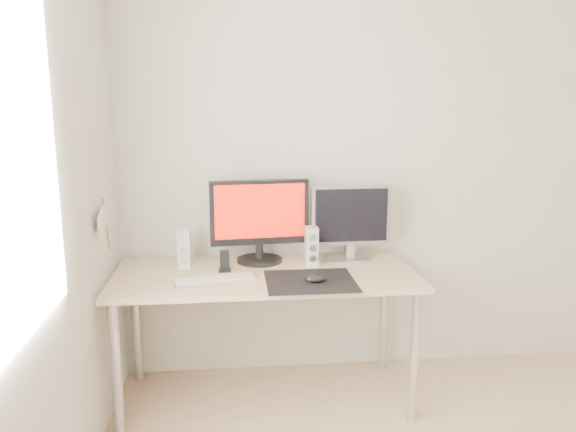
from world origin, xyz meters
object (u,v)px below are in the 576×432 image
mouse (315,279)px  main_monitor (260,218)px  speaker_right (312,246)px  second_monitor (351,219)px  keyboard (215,279)px  speaker_left (184,248)px  phone_dock (225,265)px  desk (266,286)px

mouse → main_monitor: (-0.25, 0.40, 0.23)m
speaker_right → second_monitor: bearing=16.8°
mouse → keyboard: mouse is taller
speaker_right → keyboard: (-0.52, -0.23, -0.10)m
mouse → speaker_left: speaker_left is taller
second_monitor → speaker_right: second_monitor is taller
mouse → second_monitor: 0.51m
mouse → speaker_right: (0.03, 0.32, 0.08)m
second_monitor → speaker_left: bearing=-177.0°
main_monitor → second_monitor: bearing=-2.0°
mouse → keyboard: 0.50m
second_monitor → speaker_right: bearing=-163.2°
speaker_left → keyboard: 0.32m
speaker_left → speaker_right: bearing=-1.7°
phone_dock → mouse: bearing=-28.6°
mouse → main_monitor: 0.53m
main_monitor → phone_dock: main_monitor is taller
desk → keyboard: size_ratio=3.67×
main_monitor → keyboard: 0.47m
speaker_left → phone_dock: 0.25m
mouse → desk: mouse is taller
desk → phone_dock: size_ratio=13.86×
speaker_left → speaker_right: (0.70, -0.02, 0.00)m
mouse → phone_dock: 0.51m
main_monitor → desk: bearing=-84.7°
desk → phone_dock: phone_dock is taller
speaker_left → phone_dock: bearing=-22.7°
main_monitor → phone_dock: (-0.20, -0.16, -0.22)m
second_monitor → main_monitor: bearing=178.0°
desk → main_monitor: 0.39m
speaker_right → phone_dock: size_ratio=1.85×
main_monitor → speaker_right: main_monitor is taller
speaker_left → keyboard: (0.17, -0.25, -0.10)m
speaker_left → phone_dock: size_ratio=1.85×
mouse → second_monitor: (0.26, 0.39, 0.22)m
mouse → desk: 0.33m
speaker_left → keyboard: speaker_left is taller
speaker_left → phone_dock: (0.22, -0.09, -0.07)m
speaker_right → mouse: bearing=-94.9°
speaker_left → speaker_right: same height
main_monitor → keyboard: bearing=-127.3°
second_monitor → speaker_right: (-0.23, -0.07, -0.13)m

